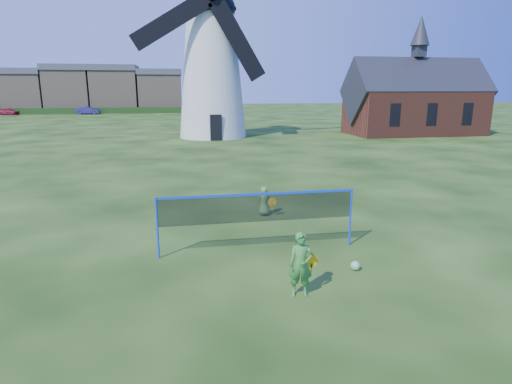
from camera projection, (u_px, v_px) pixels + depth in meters
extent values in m
plane|color=black|center=(252.00, 254.00, 10.79)|extent=(220.00, 220.00, 0.00)
ellipsoid|color=black|center=(210.00, 9.00, 34.51)|extent=(4.09, 4.09, 3.07)
cylinder|color=black|center=(210.00, 9.00, 34.51)|extent=(4.24, 4.24, 0.17)
cube|color=black|center=(216.00, 128.00, 34.06)|extent=(0.95, 0.11, 2.08)
cube|color=black|center=(214.00, 80.00, 33.74)|extent=(0.66, 0.11, 0.85)
cube|color=black|center=(213.00, 41.00, 33.46)|extent=(0.57, 0.11, 0.76)
cylinder|color=black|center=(208.00, 3.00, 36.57)|extent=(2.08, 0.11, 2.08)
cylinder|color=black|center=(208.00, 2.00, 36.12)|extent=(0.13, 1.71, 0.13)
cube|color=black|center=(171.00, 21.00, 32.13)|extent=(6.38, 0.09, 4.53)
cube|color=black|center=(237.00, 40.00, 33.34)|extent=(4.53, 0.09, 6.38)
cube|color=brown|center=(414.00, 113.00, 38.85)|extent=(11.61, 5.80, 3.87)
cube|color=#2D3035|center=(416.00, 91.00, 38.40)|extent=(12.19, 5.91, 5.91)
cube|color=#2D3035|center=(419.00, 51.00, 37.58)|extent=(0.97, 0.97, 0.97)
cone|color=#2D3035|center=(421.00, 30.00, 37.17)|extent=(1.64, 1.64, 2.51)
cube|color=black|center=(395.00, 115.00, 35.53)|extent=(0.97, 0.10, 1.93)
cube|color=black|center=(432.00, 115.00, 36.13)|extent=(0.97, 0.10, 1.93)
cube|color=black|center=(467.00, 114.00, 36.73)|extent=(0.97, 0.10, 1.93)
cylinder|color=blue|center=(157.00, 228.00, 10.37)|extent=(0.05, 0.05, 1.55)
cylinder|color=blue|center=(350.00, 217.00, 11.26)|extent=(0.05, 0.05, 1.55)
cube|color=black|center=(258.00, 208.00, 10.73)|extent=(5.00, 0.02, 0.70)
cube|color=blue|center=(258.00, 194.00, 10.64)|extent=(5.00, 0.02, 0.06)
imported|color=#3B8736|center=(301.00, 265.00, 8.50)|extent=(0.53, 0.39, 1.33)
cylinder|color=yellow|center=(311.00, 261.00, 8.73)|extent=(0.28, 0.02, 0.28)
cube|color=yellow|center=(311.00, 269.00, 8.77)|extent=(0.03, 0.02, 0.20)
imported|color=#528841|center=(264.00, 201.00, 14.03)|extent=(0.53, 0.41, 0.98)
cylinder|color=yellow|center=(272.00, 202.00, 13.85)|extent=(0.28, 0.02, 0.28)
cube|color=yellow|center=(272.00, 207.00, 13.89)|extent=(0.03, 0.02, 0.20)
sphere|color=green|center=(355.00, 266.00, 9.82)|extent=(0.22, 0.22, 0.22)
cube|color=tan|center=(27.00, 94.00, 73.97)|extent=(6.32, 8.00, 6.43)
cube|color=#4C4C54|center=(25.00, 72.00, 73.09)|extent=(6.62, 8.40, 1.00)
cube|color=tan|center=(70.00, 92.00, 75.15)|extent=(7.20, 8.00, 7.12)
cube|color=#4C4C54|center=(68.00, 68.00, 74.19)|extent=(7.50, 8.40, 1.00)
cube|color=tan|center=(116.00, 92.00, 76.53)|extent=(7.73, 8.00, 7.12)
cube|color=#4C4C54|center=(114.00, 68.00, 75.57)|extent=(8.03, 8.40, 1.00)
cube|color=tan|center=(161.00, 93.00, 78.02)|extent=(7.46, 8.00, 6.46)
cube|color=#4C4C54|center=(159.00, 72.00, 77.14)|extent=(7.76, 8.40, 1.00)
cube|color=#193814|center=(50.00, 111.00, 69.78)|extent=(62.00, 0.80, 1.00)
imported|color=#9E1C39|center=(8.00, 111.00, 67.35)|extent=(3.55, 2.43, 1.12)
imported|color=navy|center=(88.00, 111.00, 69.28)|extent=(3.80, 1.48, 1.24)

